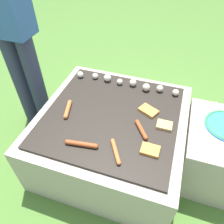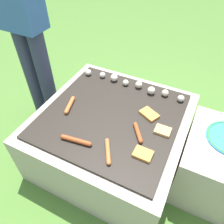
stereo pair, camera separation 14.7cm
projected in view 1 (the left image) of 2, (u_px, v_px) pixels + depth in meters
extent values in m
plane|color=#47702D|center=(112.00, 153.00, 1.80)|extent=(14.00, 14.00, 0.00)
cube|color=#A89E8C|center=(112.00, 136.00, 1.65)|extent=(1.00, 1.00, 0.44)
cube|color=black|center=(112.00, 115.00, 1.49)|extent=(0.88, 0.88, 0.02)
cube|color=#A89E8C|center=(215.00, 153.00, 1.53)|extent=(0.45, 0.55, 0.46)
cylinder|color=#2D334C|center=(21.00, 82.00, 1.80)|extent=(0.12, 0.12, 0.84)
cylinder|color=#2D334C|center=(37.00, 85.00, 1.77)|extent=(0.12, 0.12, 0.84)
cylinder|color=#93421E|center=(81.00, 144.00, 1.28)|extent=(0.17, 0.05, 0.03)
sphere|color=#93421E|center=(67.00, 142.00, 1.29)|extent=(0.03, 0.03, 0.03)
sphere|color=#93421E|center=(95.00, 146.00, 1.27)|extent=(0.03, 0.03, 0.03)
cylinder|color=#B7602D|center=(116.00, 151.00, 1.25)|extent=(0.10, 0.15, 0.03)
sphere|color=#B7602D|center=(113.00, 141.00, 1.30)|extent=(0.03, 0.03, 0.03)
sphere|color=#B7602D|center=(119.00, 163.00, 1.19)|extent=(0.03, 0.03, 0.03)
cylinder|color=#93421E|center=(141.00, 129.00, 1.36)|extent=(0.10, 0.13, 0.03)
sphere|color=#93421E|center=(146.00, 138.00, 1.32)|extent=(0.03, 0.03, 0.03)
sphere|color=#93421E|center=(137.00, 122.00, 1.41)|extent=(0.03, 0.03, 0.03)
cylinder|color=#B7602D|center=(68.00, 109.00, 1.50)|extent=(0.07, 0.15, 0.03)
sphere|color=#B7602D|center=(66.00, 117.00, 1.44)|extent=(0.03, 0.03, 0.03)
sphere|color=#B7602D|center=(70.00, 102.00, 1.55)|extent=(0.03, 0.03, 0.03)
cube|color=#D18438|center=(150.00, 150.00, 1.26)|extent=(0.11, 0.08, 0.02)
cube|color=#D18438|center=(148.00, 111.00, 1.49)|extent=(0.15, 0.13, 0.02)
cube|color=tan|center=(165.00, 125.00, 1.40)|extent=(0.10, 0.08, 0.02)
sphere|color=silver|center=(80.00, 75.00, 1.78)|extent=(0.05, 0.05, 0.05)
sphere|color=silver|center=(95.00, 76.00, 1.76)|extent=(0.05, 0.05, 0.05)
sphere|color=silver|center=(107.00, 78.00, 1.74)|extent=(0.06, 0.06, 0.06)
sphere|color=beige|center=(120.00, 82.00, 1.71)|extent=(0.05, 0.05, 0.05)
sphere|color=beige|center=(133.00, 83.00, 1.69)|extent=(0.05, 0.05, 0.05)
sphere|color=beige|center=(146.00, 87.00, 1.65)|extent=(0.06, 0.06, 0.06)
sphere|color=beige|center=(160.00, 89.00, 1.64)|extent=(0.05, 0.05, 0.05)
sphere|color=beige|center=(176.00, 93.00, 1.61)|extent=(0.05, 0.05, 0.05)
cylinder|color=silver|center=(221.00, 111.00, 1.50)|extent=(0.08, 0.15, 0.01)
cube|color=silver|center=(216.00, 103.00, 1.56)|extent=(0.03, 0.02, 0.01)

